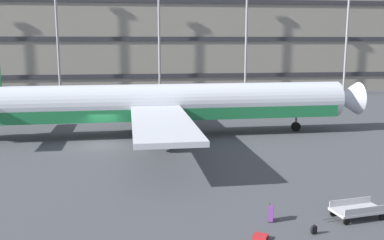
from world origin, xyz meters
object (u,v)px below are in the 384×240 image
(suitcase_upright, at_px, (260,237))
(baggage_cart, at_px, (358,210))
(suitcase_laid_flat, at_px, (271,213))
(backpack_scuffed, at_px, (314,230))
(airliner, at_px, (161,104))

(suitcase_upright, height_order, baggage_cart, baggage_cart)
(suitcase_laid_flat, relative_size, backpack_scuffed, 1.82)
(backpack_scuffed, height_order, baggage_cart, baggage_cart)
(airliner, height_order, backpack_scuffed, airliner)
(backpack_scuffed, bearing_deg, baggage_cart, 26.74)
(baggage_cart, bearing_deg, suitcase_laid_flat, 177.71)
(suitcase_laid_flat, bearing_deg, backpack_scuffed, -47.07)
(suitcase_upright, xyz_separation_m, baggage_cart, (5.52, 1.68, 0.32))
(suitcase_laid_flat, xyz_separation_m, suitcase_upright, (-1.05, -1.86, -0.30))
(suitcase_laid_flat, relative_size, suitcase_upright, 1.17)
(airliner, relative_size, baggage_cart, 11.88)
(suitcase_laid_flat, distance_m, baggage_cart, 4.47)
(suitcase_upright, bearing_deg, baggage_cart, 16.96)
(airliner, height_order, suitcase_laid_flat, airliner)
(suitcase_laid_flat, distance_m, suitcase_upright, 2.16)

